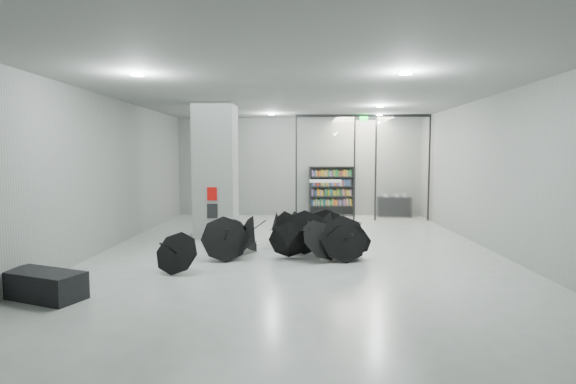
{
  "coord_description": "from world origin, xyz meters",
  "views": [
    {
      "loc": [
        0.07,
        -11.42,
        2.45
      ],
      "look_at": [
        -0.3,
        1.5,
        1.4
      ],
      "focal_mm": 27.82,
      "sensor_mm": 36.0,
      "label": 1
    }
  ],
  "objects_px": {
    "bookshelf": "(332,191)",
    "umbrella_cluster": "(289,241)",
    "column": "(216,171)",
    "shop_counter": "(394,207)",
    "bench": "(43,285)"
  },
  "relations": [
    {
      "from": "bench",
      "to": "bookshelf",
      "type": "relative_size",
      "value": 0.72
    },
    {
      "from": "bench",
      "to": "umbrella_cluster",
      "type": "distance_m",
      "value": 5.52
    },
    {
      "from": "shop_counter",
      "to": "column",
      "type": "bearing_deg",
      "value": -136.97
    },
    {
      "from": "column",
      "to": "bench",
      "type": "xyz_separation_m",
      "value": [
        -1.86,
        -6.04,
        -1.76
      ]
    },
    {
      "from": "bench",
      "to": "shop_counter",
      "type": "bearing_deg",
      "value": 72.85
    },
    {
      "from": "bookshelf",
      "to": "shop_counter",
      "type": "height_order",
      "value": "bookshelf"
    },
    {
      "from": "bookshelf",
      "to": "umbrella_cluster",
      "type": "relative_size",
      "value": 0.41
    },
    {
      "from": "column",
      "to": "bookshelf",
      "type": "height_order",
      "value": "column"
    },
    {
      "from": "column",
      "to": "shop_counter",
      "type": "relative_size",
      "value": 3.01
    },
    {
      "from": "shop_counter",
      "to": "umbrella_cluster",
      "type": "height_order",
      "value": "umbrella_cluster"
    },
    {
      "from": "bench",
      "to": "umbrella_cluster",
      "type": "relative_size",
      "value": 0.3
    },
    {
      "from": "column",
      "to": "bench",
      "type": "relative_size",
      "value": 2.73
    },
    {
      "from": "bench",
      "to": "bookshelf",
      "type": "xyz_separation_m",
      "value": [
        5.7,
        10.79,
        0.78
      ]
    },
    {
      "from": "shop_counter",
      "to": "bench",
      "type": "bearing_deg",
      "value": -120.34
    },
    {
      "from": "bookshelf",
      "to": "umbrella_cluster",
      "type": "distance_m",
      "value": 7.35
    }
  ]
}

